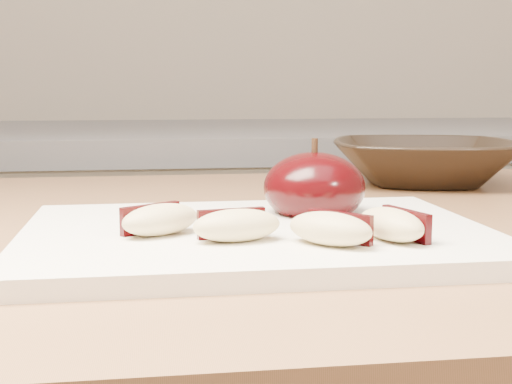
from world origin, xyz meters
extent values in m
cube|color=slate|center=(0.00, 1.20, 0.92)|extent=(2.40, 0.62, 0.04)
cube|color=#8D5C3D|center=(0.00, 0.50, 0.88)|extent=(1.64, 0.64, 0.04)
cube|color=white|center=(0.02, 0.40, 0.91)|extent=(0.32, 0.24, 0.01)
ellipsoid|color=black|center=(0.07, 0.45, 0.93)|extent=(0.09, 0.09, 0.06)
cylinder|color=black|center=(0.07, 0.45, 0.97)|extent=(0.00, 0.00, 0.01)
ellipsoid|color=#D8C289|center=(-0.05, 0.39, 0.92)|extent=(0.06, 0.05, 0.02)
cube|color=black|center=(-0.05, 0.40, 0.92)|extent=(0.04, 0.03, 0.02)
ellipsoid|color=#D8C289|center=(0.00, 0.36, 0.92)|extent=(0.06, 0.04, 0.02)
cube|color=black|center=(0.00, 0.37, 0.92)|extent=(0.05, 0.01, 0.02)
ellipsoid|color=#D8C289|center=(0.06, 0.34, 0.92)|extent=(0.06, 0.06, 0.02)
cube|color=black|center=(0.06, 0.35, 0.92)|extent=(0.04, 0.04, 0.02)
ellipsoid|color=#D8C289|center=(0.10, 0.35, 0.92)|extent=(0.04, 0.06, 0.02)
cube|color=black|center=(0.11, 0.35, 0.92)|extent=(0.02, 0.04, 0.02)
imported|color=black|center=(0.26, 0.69, 0.93)|extent=(0.25, 0.25, 0.05)
camera|label=1|loc=(-0.05, -0.08, 1.01)|focal=50.00mm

